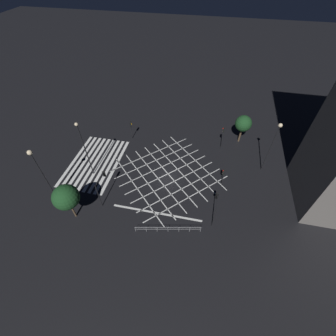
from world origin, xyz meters
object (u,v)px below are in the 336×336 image
(traffic_light_se_main, at_px, (101,183))
(traffic_light_median_north, at_px, (223,174))
(traffic_light_ne_main, at_px, (216,204))
(street_tree_far, at_px, (66,197))
(street_lamp_west, at_px, (275,138))
(traffic_light_nw_cross, at_px, (223,134))
(street_tree_near, at_px, (243,124))
(street_lamp_far, at_px, (36,164))
(traffic_light_sw_cross, at_px, (131,127))
(street_lamp_east, at_px, (83,142))

(traffic_light_se_main, xyz_separation_m, traffic_light_median_north, (-5.89, 16.02, -0.96))
(traffic_light_ne_main, distance_m, street_tree_far, 18.41)
(traffic_light_ne_main, relative_size, street_tree_far, 0.66)
(traffic_light_ne_main, height_order, street_tree_far, street_tree_far)
(traffic_light_se_main, distance_m, street_tree_far, 4.71)
(street_tree_far, bearing_deg, street_lamp_west, 119.31)
(traffic_light_ne_main, distance_m, street_lamp_west, 13.08)
(traffic_light_nw_cross, bearing_deg, street_tree_near, -138.63)
(street_lamp_far, bearing_deg, traffic_light_se_main, 102.04)
(street_lamp_west, bearing_deg, traffic_light_nw_cross, -119.05)
(traffic_light_nw_cross, relative_size, traffic_light_median_north, 1.40)
(street_lamp_west, relative_size, street_lamp_far, 0.98)
(traffic_light_se_main, distance_m, street_lamp_west, 24.76)
(traffic_light_sw_cross, height_order, street_tree_far, street_tree_far)
(street_tree_near, bearing_deg, traffic_light_median_north, -13.61)
(street_lamp_west, bearing_deg, street_lamp_east, -76.31)
(traffic_light_nw_cross, relative_size, street_tree_near, 0.86)
(traffic_light_ne_main, bearing_deg, street_tree_near, -11.63)
(street_lamp_west, bearing_deg, traffic_light_sw_cross, -98.31)
(traffic_light_se_main, distance_m, traffic_light_ne_main, 15.21)
(street_lamp_east, height_order, street_lamp_west, street_lamp_east)
(traffic_light_median_north, xyz_separation_m, street_lamp_east, (1.86, -19.83, 4.04))
(street_lamp_far, distance_m, street_tree_far, 5.46)
(traffic_light_se_main, distance_m, traffic_light_nw_cross, 20.96)
(traffic_light_median_north, xyz_separation_m, street_lamp_west, (-4.49, 6.23, 4.18))
(traffic_light_ne_main, height_order, traffic_light_sw_cross, traffic_light_ne_main)
(traffic_light_nw_cross, relative_size, street_lamp_east, 0.47)
(traffic_light_sw_cross, height_order, street_tree_near, street_tree_near)
(street_lamp_east, distance_m, street_lamp_far, 6.38)
(traffic_light_se_main, height_order, traffic_light_median_north, traffic_light_se_main)
(street_lamp_far, bearing_deg, street_lamp_west, 112.09)
(traffic_light_sw_cross, bearing_deg, street_tree_near, 9.71)
(traffic_light_sw_cross, xyz_separation_m, street_tree_far, (17.38, -2.30, 1.54))
(traffic_light_ne_main, height_order, traffic_light_nw_cross, traffic_light_nw_cross)
(traffic_light_se_main, bearing_deg, street_tree_near, -47.77)
(traffic_light_median_north, bearing_deg, traffic_light_nw_cross, -86.26)
(traffic_light_se_main, distance_m, street_tree_near, 25.26)
(traffic_light_nw_cross, distance_m, street_lamp_east, 22.00)
(street_tree_near, bearing_deg, street_lamp_west, 28.26)
(street_lamp_east, bearing_deg, street_tree_far, 7.54)
(traffic_light_ne_main, distance_m, traffic_light_median_north, 5.99)
(traffic_light_se_main, relative_size, traffic_light_nw_cross, 0.98)
(traffic_light_nw_cross, height_order, street_tree_far, street_tree_far)
(street_lamp_east, bearing_deg, traffic_light_median_north, 95.36)
(street_tree_far, bearing_deg, street_lamp_east, -172.46)
(traffic_light_ne_main, height_order, traffic_light_median_north, traffic_light_ne_main)
(traffic_light_ne_main, xyz_separation_m, street_lamp_far, (1.47, -22.18, 4.06))
(traffic_light_nw_cross, xyz_separation_m, traffic_light_median_north, (8.25, 0.54, -0.91))
(traffic_light_median_north, height_order, street_lamp_west, street_lamp_west)
(traffic_light_ne_main, relative_size, street_lamp_west, 0.44)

